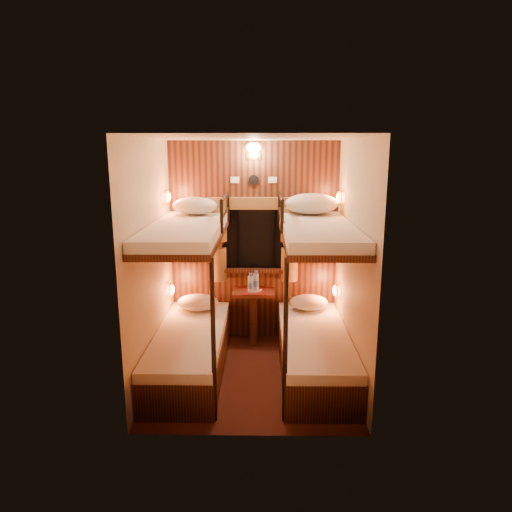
{
  "coord_description": "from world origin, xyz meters",
  "views": [
    {
      "loc": [
        0.11,
        -4.36,
        2.28
      ],
      "look_at": [
        0.04,
        0.15,
        1.24
      ],
      "focal_mm": 32.0,
      "sensor_mm": 36.0,
      "label": 1
    }
  ],
  "objects_px": {
    "bunk_left": "(189,321)",
    "bottle_right": "(250,284)",
    "bunk_right": "(315,322)",
    "table": "(254,309)",
    "bottle_left": "(256,282)"
  },
  "relations": [
    {
      "from": "bunk_right",
      "to": "bottle_right",
      "type": "xyz_separation_m",
      "value": [
        -0.68,
        0.71,
        0.19
      ]
    },
    {
      "from": "bunk_right",
      "to": "table",
      "type": "xyz_separation_m",
      "value": [
        -0.65,
        0.78,
        -0.14
      ]
    },
    {
      "from": "bottle_right",
      "to": "bunk_right",
      "type": "bearing_deg",
      "value": -46.26
    },
    {
      "from": "bunk_left",
      "to": "bottle_right",
      "type": "xyz_separation_m",
      "value": [
        0.61,
        0.71,
        0.19
      ]
    },
    {
      "from": "bottle_left",
      "to": "bottle_right",
      "type": "height_order",
      "value": "bottle_left"
    },
    {
      "from": "table",
      "to": "bunk_left",
      "type": "bearing_deg",
      "value": -129.67
    },
    {
      "from": "bunk_right",
      "to": "table",
      "type": "distance_m",
      "value": 1.02
    },
    {
      "from": "bunk_right",
      "to": "bunk_left",
      "type": "bearing_deg",
      "value": 180.0
    },
    {
      "from": "table",
      "to": "bottle_left",
      "type": "height_order",
      "value": "bottle_left"
    },
    {
      "from": "bunk_left",
      "to": "bottle_left",
      "type": "height_order",
      "value": "bunk_left"
    },
    {
      "from": "table",
      "to": "bottle_right",
      "type": "xyz_separation_m",
      "value": [
        -0.03,
        -0.07,
        0.34
      ]
    },
    {
      "from": "table",
      "to": "bottle_right",
      "type": "distance_m",
      "value": 0.34
    },
    {
      "from": "table",
      "to": "bottle_right",
      "type": "relative_size",
      "value": 2.79
    },
    {
      "from": "bunk_left",
      "to": "table",
      "type": "xyz_separation_m",
      "value": [
        0.65,
        0.78,
        -0.14
      ]
    },
    {
      "from": "table",
      "to": "bottle_left",
      "type": "distance_m",
      "value": 0.35
    }
  ]
}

